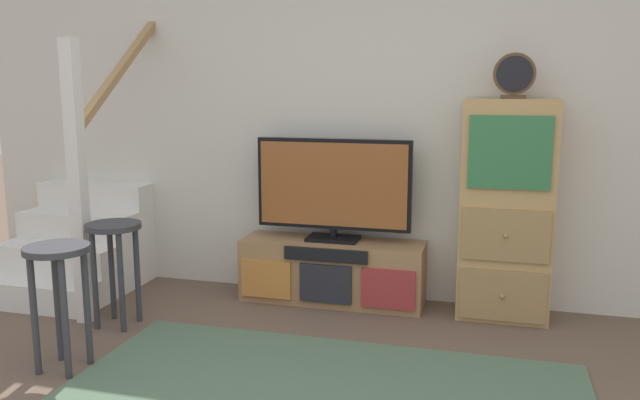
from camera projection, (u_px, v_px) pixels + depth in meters
name	position (u px, v px, depth m)	size (l,w,h in m)	color
back_wall	(383.00, 109.00, 4.49)	(6.40, 0.12, 2.70)	beige
media_console	(332.00, 271.00, 4.51)	(1.29, 0.38, 0.44)	#997047
television	(333.00, 187.00, 4.43)	(1.09, 0.22, 0.71)	black
side_cabinet	(506.00, 211.00, 4.13)	(0.58, 0.38, 1.43)	tan
desk_clock	(514.00, 76.00, 3.97)	(0.26, 0.08, 0.28)	#4C3823
staircase	(93.00, 234.00, 5.00)	(1.00, 1.36, 2.20)	silver
bar_stool_near	(59.00, 278.00, 3.38)	(0.34, 0.34, 0.69)	#333338
bar_stool_far	(115.00, 249.00, 4.02)	(0.34, 0.34, 0.67)	#333338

